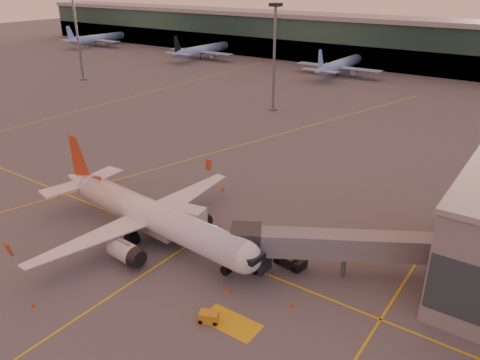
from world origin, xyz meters
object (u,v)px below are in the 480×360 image
Objects in this scene: catering_truck at (185,220)px; gpu_cart at (209,317)px; pushback_tug at (290,259)px; main_airplane at (150,215)px.

catering_truck reaches higher than gpu_cart.
catering_truck is 1.51× the size of pushback_tug.
catering_truck is at bearing -163.10° from pushback_tug.
pushback_tug reaches higher than gpu_cart.
gpu_cart is at bearing -22.42° from main_airplane.
gpu_cart is (12.83, -11.15, -1.91)m from catering_truck.
pushback_tug is (1.68, 13.33, 0.23)m from gpu_cart.
main_airplane reaches higher than catering_truck.
main_airplane is 6.08× the size of catering_truck.
main_airplane is 18.21m from gpu_cart.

